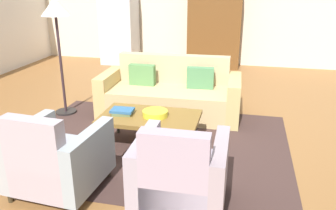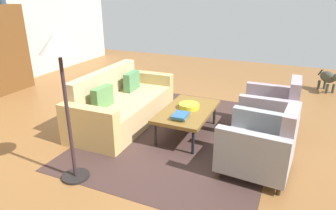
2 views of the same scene
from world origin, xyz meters
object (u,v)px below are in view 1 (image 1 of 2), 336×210
(refrigerator, at_px, (119,25))
(floor_lamp, at_px, (56,18))
(book_stack, at_px, (122,111))
(cabinet, at_px, (214,28))
(couch, at_px, (171,95))
(coffee_table, at_px, (150,118))
(armchair_right, at_px, (180,176))
(armchair_left, at_px, (55,161))
(fruit_bowl, at_px, (155,113))

(refrigerator, distance_m, floor_lamp, 3.52)
(book_stack, distance_m, cabinet, 4.47)
(couch, bearing_deg, coffee_table, 88.61)
(cabinet, distance_m, refrigerator, 2.29)
(couch, relative_size, armchair_right, 2.41)
(armchair_left, relative_size, fruit_bowl, 2.87)
(coffee_table, distance_m, armchair_left, 1.31)
(floor_lamp, bearing_deg, armchair_right, -41.92)
(coffee_table, height_order, floor_lamp, floor_lamp)
(couch, height_order, cabinet, cabinet)
(armchair_right, height_order, cabinet, cabinet)
(coffee_table, xyz_separation_m, fruit_bowl, (0.07, 0.00, 0.07))
(armchair_left, height_order, book_stack, armchair_left)
(book_stack, height_order, refrigerator, refrigerator)
(cabinet, distance_m, floor_lamp, 4.09)
(armchair_right, bearing_deg, cabinet, 92.12)
(armchair_left, xyz_separation_m, fruit_bowl, (0.67, 1.17, 0.10))
(coffee_table, bearing_deg, floor_lamp, 153.17)
(cabinet, bearing_deg, couch, -95.93)
(refrigerator, bearing_deg, armchair_right, -64.80)
(coffee_table, height_order, cabinet, cabinet)
(refrigerator, bearing_deg, armchair_left, -76.03)
(armchair_right, distance_m, fruit_bowl, 1.29)
(armchair_right, height_order, floor_lamp, floor_lamp)
(fruit_bowl, height_order, refrigerator, refrigerator)
(cabinet, bearing_deg, book_stack, -98.69)
(couch, height_order, floor_lamp, floor_lamp)
(couch, bearing_deg, book_stack, 72.77)
(fruit_bowl, distance_m, book_stack, 0.41)
(couch, bearing_deg, refrigerator, -59.11)
(coffee_table, bearing_deg, cabinet, 85.70)
(armchair_left, relative_size, armchair_right, 1.00)
(refrigerator, bearing_deg, fruit_bowl, -64.62)
(couch, relative_size, refrigerator, 1.15)
(fruit_bowl, bearing_deg, armchair_left, -120.00)
(armchair_right, relative_size, refrigerator, 0.48)
(cabinet, height_order, refrigerator, refrigerator)
(coffee_table, height_order, fruit_bowl, fruit_bowl)
(fruit_bowl, height_order, book_stack, fruit_bowl)
(couch, height_order, refrigerator, refrigerator)
(armchair_left, relative_size, floor_lamp, 0.51)
(couch, relative_size, cabinet, 1.18)
(fruit_bowl, xyz_separation_m, cabinet, (0.26, 4.37, 0.46))
(floor_lamp, bearing_deg, coffee_table, -26.83)
(armchair_right, height_order, refrigerator, refrigerator)
(refrigerator, bearing_deg, cabinet, 2.62)
(coffee_table, xyz_separation_m, book_stack, (-0.34, -0.02, 0.07))
(book_stack, bearing_deg, couch, 74.26)
(couch, distance_m, armchair_right, 2.43)
(armchair_right, xyz_separation_m, fruit_bowl, (-0.53, 1.17, 0.10))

